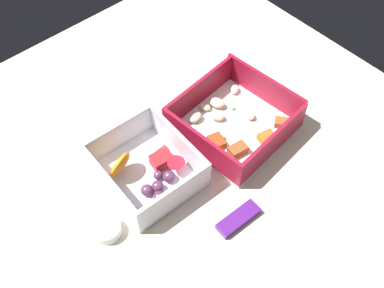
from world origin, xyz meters
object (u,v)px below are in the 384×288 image
Objects in this scene: pasta_container at (234,122)px; fruit_bowl at (148,169)px; candy_bar at (238,219)px; paper_cup_liner at (106,229)px.

pasta_container reaches higher than fruit_bowl.
pasta_container reaches higher than candy_bar.
paper_cup_liner is at bearing -2.34° from pasta_container.
pasta_container is 17.46cm from candy_bar.
pasta_container is at bearing -177.06° from paper_cup_liner.
paper_cup_liner is (10.57, 3.55, -1.09)cm from fruit_bowl.
candy_bar is at bearing 143.82° from paper_cup_liner.
pasta_container is 16.96cm from fruit_bowl.
fruit_bowl is 2.27× the size of candy_bar.
pasta_container is at bearing -132.65° from candy_bar.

